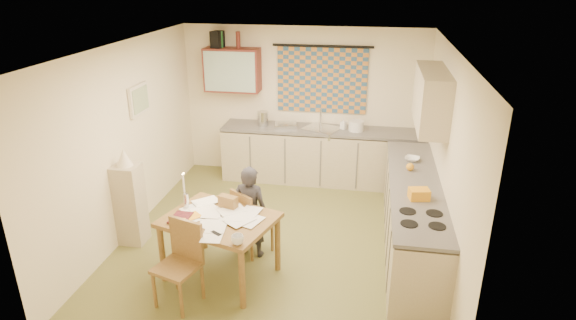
% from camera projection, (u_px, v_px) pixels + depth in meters
% --- Properties ---
extents(floor, '(4.00, 4.50, 0.02)m').
position_uv_depth(floor, '(278.00, 239.00, 6.40)').
color(floor, brown).
rests_on(floor, ground).
extents(ceiling, '(4.00, 4.50, 0.02)m').
position_uv_depth(ceiling, '(276.00, 46.00, 5.46)').
color(ceiling, white).
rests_on(ceiling, floor).
extents(wall_back, '(4.00, 0.02, 2.50)m').
position_uv_depth(wall_back, '(304.00, 103.00, 8.00)').
color(wall_back, '#F4E4BE').
rests_on(wall_back, floor).
extents(wall_front, '(4.00, 0.02, 2.50)m').
position_uv_depth(wall_front, '(223.00, 247.00, 3.87)').
color(wall_front, '#F4E4BE').
rests_on(wall_front, floor).
extents(wall_left, '(0.02, 4.50, 2.50)m').
position_uv_depth(wall_left, '(126.00, 141.00, 6.26)').
color(wall_left, '#F4E4BE').
rests_on(wall_left, floor).
extents(wall_right, '(0.02, 4.50, 2.50)m').
position_uv_depth(wall_right, '(446.00, 161.00, 5.61)').
color(wall_right, '#F4E4BE').
rests_on(wall_right, floor).
extents(window_blind, '(1.45, 0.03, 1.05)m').
position_uv_depth(window_blind, '(322.00, 80.00, 7.77)').
color(window_blind, '#2C5276').
rests_on(window_blind, wall_back).
extents(curtain_rod, '(1.60, 0.04, 0.04)m').
position_uv_depth(curtain_rod, '(323.00, 46.00, 7.54)').
color(curtain_rod, black).
rests_on(curtain_rod, wall_back).
extents(wall_cabinet, '(0.90, 0.34, 0.70)m').
position_uv_depth(wall_cabinet, '(232.00, 70.00, 7.81)').
color(wall_cabinet, '#5A201A').
rests_on(wall_cabinet, wall_back).
extents(wall_cabinet_glass, '(0.84, 0.02, 0.64)m').
position_uv_depth(wall_cabinet_glass, '(229.00, 72.00, 7.66)').
color(wall_cabinet_glass, '#99B2A5').
rests_on(wall_cabinet_glass, wall_back).
extents(upper_cabinet_right, '(0.34, 1.30, 0.70)m').
position_uv_depth(upper_cabinet_right, '(431.00, 98.00, 5.92)').
color(upper_cabinet_right, tan).
rests_on(upper_cabinet_right, wall_right).
extents(framed_print, '(0.04, 0.50, 0.40)m').
position_uv_depth(framed_print, '(139.00, 99.00, 6.45)').
color(framed_print, beige).
rests_on(framed_print, wall_left).
extents(print_canvas, '(0.01, 0.42, 0.32)m').
position_uv_depth(print_canvas, '(141.00, 100.00, 6.44)').
color(print_canvas, beige).
rests_on(print_canvas, wall_left).
extents(counter_back, '(3.30, 0.62, 0.92)m').
position_uv_depth(counter_back, '(323.00, 156.00, 7.95)').
color(counter_back, tan).
rests_on(counter_back, floor).
extents(counter_right, '(0.62, 2.95, 0.92)m').
position_uv_depth(counter_right, '(412.00, 217.00, 6.00)').
color(counter_right, tan).
rests_on(counter_right, floor).
extents(stove, '(0.59, 0.59, 0.92)m').
position_uv_depth(stove, '(418.00, 257.00, 5.16)').
color(stove, white).
rests_on(stove, floor).
extents(sink, '(0.68, 0.63, 0.10)m').
position_uv_depth(sink, '(322.00, 131.00, 7.80)').
color(sink, silver).
rests_on(sink, counter_back).
extents(tap, '(0.04, 0.04, 0.28)m').
position_uv_depth(tap, '(321.00, 117.00, 7.90)').
color(tap, silver).
rests_on(tap, counter_back).
extents(dish_rack, '(0.40, 0.36, 0.06)m').
position_uv_depth(dish_rack, '(286.00, 125.00, 7.87)').
color(dish_rack, silver).
rests_on(dish_rack, counter_back).
extents(kettle, '(0.21, 0.21, 0.24)m').
position_uv_depth(kettle, '(263.00, 119.00, 7.89)').
color(kettle, silver).
rests_on(kettle, counter_back).
extents(mixing_bowl, '(0.26, 0.26, 0.16)m').
position_uv_depth(mixing_bowl, '(356.00, 126.00, 7.66)').
color(mixing_bowl, white).
rests_on(mixing_bowl, counter_back).
extents(soap_bottle, '(0.14, 0.14, 0.18)m').
position_uv_depth(soap_bottle, '(343.00, 124.00, 7.74)').
color(soap_bottle, white).
rests_on(soap_bottle, counter_back).
extents(bowl, '(0.30, 0.30, 0.05)m').
position_uv_depth(bowl, '(412.00, 159.00, 6.48)').
color(bowl, white).
rests_on(bowl, counter_right).
extents(orange_bag, '(0.25, 0.20, 0.12)m').
position_uv_depth(orange_bag, '(419.00, 194.00, 5.40)').
color(orange_bag, orange).
rests_on(orange_bag, counter_right).
extents(fruit_orange, '(0.10, 0.10, 0.10)m').
position_uv_depth(fruit_orange, '(410.00, 167.00, 6.16)').
color(fruit_orange, orange).
rests_on(fruit_orange, counter_right).
extents(speaker, '(0.21, 0.23, 0.26)m').
position_uv_depth(speaker, '(217.00, 39.00, 7.67)').
color(speaker, black).
rests_on(speaker, wall_cabinet).
extents(bottle_green, '(0.09, 0.09, 0.26)m').
position_uv_depth(bottle_green, '(221.00, 39.00, 7.66)').
color(bottle_green, '#195926').
rests_on(bottle_green, wall_cabinet).
extents(bottle_brown, '(0.08, 0.08, 0.26)m').
position_uv_depth(bottle_brown, '(238.00, 40.00, 7.62)').
color(bottle_brown, '#5A201A').
rests_on(bottle_brown, wall_cabinet).
extents(dining_table, '(1.39, 1.20, 0.75)m').
position_uv_depth(dining_table, '(221.00, 246.00, 5.50)').
color(dining_table, brown).
rests_on(dining_table, floor).
extents(chair_far, '(0.54, 0.54, 0.86)m').
position_uv_depth(chair_far, '(252.00, 232.00, 6.01)').
color(chair_far, brown).
rests_on(chair_far, floor).
extents(chair_near, '(0.52, 0.52, 0.92)m').
position_uv_depth(chair_near, '(179.00, 279.00, 5.07)').
color(chair_near, brown).
rests_on(chair_near, floor).
extents(person, '(0.50, 0.38, 1.19)m').
position_uv_depth(person, '(250.00, 212.00, 5.83)').
color(person, black).
rests_on(person, floor).
extents(shelf_stand, '(0.32, 0.30, 1.07)m').
position_uv_depth(shelf_stand, '(130.00, 205.00, 6.13)').
color(shelf_stand, tan).
rests_on(shelf_stand, floor).
extents(lampshade, '(0.20, 0.20, 0.22)m').
position_uv_depth(lampshade, '(124.00, 157.00, 5.89)').
color(lampshade, beige).
rests_on(lampshade, shelf_stand).
extents(letter_rack, '(0.24, 0.16, 0.16)m').
position_uv_depth(letter_rack, '(228.00, 202.00, 5.53)').
color(letter_rack, brown).
rests_on(letter_rack, dining_table).
extents(mug, '(0.15, 0.15, 0.10)m').
position_uv_depth(mug, '(238.00, 240.00, 4.83)').
color(mug, white).
rests_on(mug, dining_table).
extents(magazine, '(0.22, 0.29, 0.03)m').
position_uv_depth(magazine, '(172.00, 217.00, 5.35)').
color(magazine, maroon).
rests_on(magazine, dining_table).
extents(book, '(0.39, 0.40, 0.02)m').
position_uv_depth(book, '(186.00, 214.00, 5.41)').
color(book, orange).
rests_on(book, dining_table).
extents(orange_box, '(0.12, 0.08, 0.04)m').
position_uv_depth(orange_box, '(180.00, 221.00, 5.25)').
color(orange_box, orange).
rests_on(orange_box, dining_table).
extents(eyeglasses, '(0.13, 0.10, 0.02)m').
position_uv_depth(eyeglasses, '(216.00, 234.00, 5.03)').
color(eyeglasses, black).
rests_on(eyeglasses, dining_table).
extents(candle_holder, '(0.08, 0.08, 0.18)m').
position_uv_depth(candle_holder, '(186.00, 201.00, 5.55)').
color(candle_holder, silver).
rests_on(candle_holder, dining_table).
extents(candle, '(0.03, 0.03, 0.22)m').
position_uv_depth(candle, '(183.00, 183.00, 5.53)').
color(candle, white).
rests_on(candle, dining_table).
extents(candle_flame, '(0.02, 0.02, 0.02)m').
position_uv_depth(candle_flame, '(184.00, 173.00, 5.48)').
color(candle_flame, '#FFCC66').
rests_on(candle_flame, dining_table).
extents(papers, '(1.05, 1.06, 0.03)m').
position_uv_depth(papers, '(216.00, 216.00, 5.37)').
color(papers, white).
rests_on(papers, dining_table).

